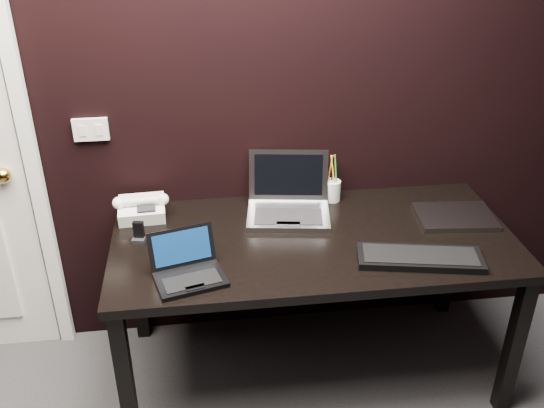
{
  "coord_description": "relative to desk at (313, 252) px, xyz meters",
  "views": [
    {
      "loc": [
        -0.16,
        -0.74,
        2.09
      ],
      "look_at": [
        0.11,
        1.35,
        0.94
      ],
      "focal_mm": 40.0,
      "sensor_mm": 36.0,
      "label": 1
    }
  ],
  "objects": [
    {
      "name": "wall_switch",
      "position": [
        -0.92,
        0.39,
        0.46
      ],
      "size": [
        0.15,
        0.02,
        0.1
      ],
      "color": "silver",
      "rests_on": "wall_back"
    },
    {
      "name": "desk",
      "position": [
        0.0,
        0.0,
        0.0
      ],
      "size": [
        1.7,
        0.8,
        0.74
      ],
      "color": "black",
      "rests_on": "ground"
    },
    {
      "name": "mobile_phone",
      "position": [
        -0.73,
        0.06,
        0.11
      ],
      "size": [
        0.06,
        0.05,
        0.09
      ],
      "color": "black",
      "rests_on": "desk"
    },
    {
      "name": "pen_cup",
      "position": [
        0.15,
        0.32,
        0.13
      ],
      "size": [
        0.09,
        0.09,
        0.23
      ],
      "color": "silver",
      "rests_on": "desk"
    },
    {
      "name": "wall_back",
      "position": [
        -0.3,
        0.4,
        0.64
      ],
      "size": [
        4.0,
        0.0,
        4.0
      ],
      "primitive_type": "plane",
      "rotation": [
        1.57,
        0.0,
        0.0
      ],
      "color": "black",
      "rests_on": "ground"
    },
    {
      "name": "desk_phone",
      "position": [
        -0.73,
        0.26,
        0.12
      ],
      "size": [
        0.25,
        0.2,
        0.12
      ],
      "color": "silver",
      "rests_on": "desk"
    },
    {
      "name": "ext_keyboard",
      "position": [
        0.38,
        -0.23,
        0.09
      ],
      "size": [
        0.51,
        0.26,
        0.03
      ],
      "color": "black",
      "rests_on": "desk"
    },
    {
      "name": "closed_laptop",
      "position": [
        0.65,
        0.07,
        0.09
      ],
      "size": [
        0.36,
        0.27,
        0.02
      ],
      "color": "gray",
      "rests_on": "desk"
    },
    {
      "name": "netbook",
      "position": [
        -0.53,
        -0.23,
        0.11
      ],
      "size": [
        0.3,
        0.28,
        0.16
      ],
      "color": "black",
      "rests_on": "desk"
    },
    {
      "name": "silver_laptop",
      "position": [
        -0.08,
        0.21,
        0.13
      ],
      "size": [
        0.41,
        0.38,
        0.25
      ],
      "color": "#A3A3A8",
      "rests_on": "desk"
    }
  ]
}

